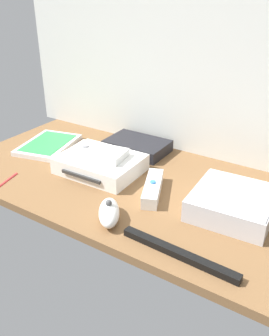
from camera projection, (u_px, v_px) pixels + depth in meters
ground_plane at (135, 185)px, 92.85cm from camera, size 100.00×48.00×2.00cm
back_wall at (185, 39)px, 96.07cm from camera, size 110.00×1.20×64.00cm
game_console at (100, 164)px, 96.53cm from camera, size 21.39×16.90×4.40cm
mini_computer at (232, 204)px, 78.46cm from camera, size 17.96×17.96×5.30cm
game_case at (48, 145)px, 111.55cm from camera, size 17.72×21.68×1.56cm
network_router at (137, 146)px, 108.46cm from camera, size 18.08×12.49×3.40cm
remote_wand at (153, 188)px, 86.65cm from camera, size 9.16×15.02×3.40cm
remote_nunchuk at (109, 212)px, 76.61cm from camera, size 9.40×10.69×5.10cm
remote_classic_pad at (98, 153)px, 95.37cm from camera, size 15.32×9.82×2.40cm
sensor_bar at (178, 253)px, 67.06cm from camera, size 24.05×2.77×1.40cm
stylus_pen at (6, 180)px, 92.37cm from camera, size 2.85×8.90×0.70cm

